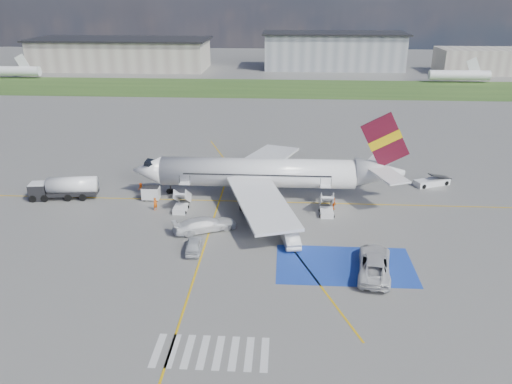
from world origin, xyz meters
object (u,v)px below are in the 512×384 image
(car_silver_a, at_px, (194,245))
(car_silver_b, at_px, (290,238))
(van_white_b, at_px, (205,222))
(gpu_cart, at_px, (151,194))
(belt_loader, at_px, (432,182))
(airliner, at_px, (269,173))
(van_white_a, at_px, (375,261))
(fuel_tanker, at_px, (65,190))

(car_silver_a, xyz_separation_m, car_silver_b, (10.40, 2.19, 0.05))
(car_silver_a, relative_size, van_white_b, 0.76)
(gpu_cart, distance_m, car_silver_a, 16.00)
(belt_loader, distance_m, car_silver_b, 28.21)
(airliner, relative_size, gpu_cart, 15.97)
(car_silver_a, bearing_deg, van_white_a, 166.27)
(car_silver_b, bearing_deg, van_white_a, 136.74)
(airliner, height_order, van_white_b, airliner)
(fuel_tanker, xyz_separation_m, van_white_b, (20.42, -8.64, -0.17))
(car_silver_b, height_order, van_white_b, van_white_b)
(airliner, xyz_separation_m, fuel_tanker, (-27.43, -2.36, -2.13))
(car_silver_a, height_order, van_white_a, van_white_a)
(airliner, bearing_deg, car_silver_a, -115.16)
(belt_loader, height_order, van_white_b, van_white_b)
(gpu_cart, relative_size, car_silver_a, 0.54)
(car_silver_a, bearing_deg, belt_loader, -149.24)
(gpu_cart, distance_m, van_white_a, 31.81)
(gpu_cart, distance_m, car_silver_b, 21.91)
(belt_loader, relative_size, car_silver_a, 1.35)
(car_silver_b, bearing_deg, airliner, -88.46)
(car_silver_a, bearing_deg, gpu_cart, -63.18)
(airliner, xyz_separation_m, van_white_b, (-7.01, -11.00, -2.30))
(fuel_tanker, xyz_separation_m, car_silver_b, (30.36, -11.35, -0.49))
(car_silver_b, relative_size, van_white_a, 0.71)
(airliner, distance_m, fuel_tanker, 27.61)
(airliner, distance_m, van_white_b, 13.25)
(gpu_cart, relative_size, van_white_b, 0.41)
(airliner, xyz_separation_m, car_silver_a, (-7.47, -15.90, -2.67))
(fuel_tanker, relative_size, van_white_a, 1.37)
(belt_loader, bearing_deg, car_silver_b, -159.92)
(gpu_cart, relative_size, belt_loader, 0.40)
(airliner, xyz_separation_m, car_silver_b, (2.93, -13.71, -2.62))
(car_silver_b, xyz_separation_m, van_white_b, (-9.94, 2.71, 0.32))
(van_white_b, bearing_deg, belt_loader, -85.48)
(belt_loader, xyz_separation_m, van_white_a, (-12.18, -24.72, 0.82))
(car_silver_a, bearing_deg, fuel_tanker, -38.27)
(fuel_tanker, height_order, van_white_b, fuel_tanker)
(car_silver_b, bearing_deg, van_white_b, -25.79)
(gpu_cart, height_order, belt_loader, gpu_cart)
(airliner, distance_m, van_white_a, 22.25)
(gpu_cart, bearing_deg, van_white_a, -32.42)
(belt_loader, bearing_deg, airliner, 170.28)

